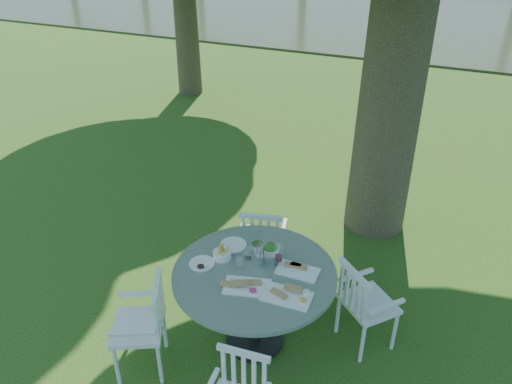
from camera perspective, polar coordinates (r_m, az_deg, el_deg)
ground at (r=5.98m, az=-0.74°, el=-7.93°), size 140.00×140.00×0.00m
table at (r=4.59m, az=-0.17°, el=-10.61°), size 1.47×1.47×0.86m
chair_ne at (r=4.78m, az=11.93°, el=-12.09°), size 0.64×0.64×0.92m
chair_nw at (r=5.46m, az=0.67°, el=-5.30°), size 0.53×0.51×0.89m
chair_sw at (r=4.58m, az=-12.23°, el=-14.16°), size 0.61×0.62×0.94m
tableware at (r=4.51m, az=0.10°, el=-8.14°), size 1.19×0.79×0.23m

